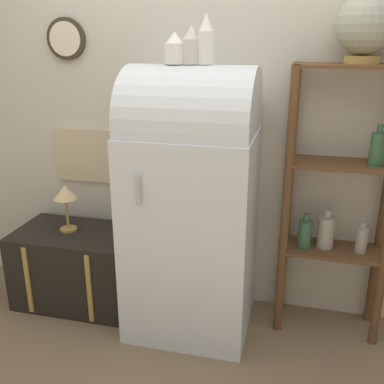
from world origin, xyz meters
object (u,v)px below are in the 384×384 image
at_px(vase_right, 206,41).
at_px(vase_left, 175,49).
at_px(suitcase_trunk, 77,266).
at_px(vase_center, 191,46).
at_px(globe, 366,26).
at_px(refrigerator, 192,200).
at_px(desk_lamp, 65,196).

bearing_deg(vase_right, vase_left, -174.36).
relative_size(suitcase_trunk, vase_center, 4.01).
relative_size(globe, vase_left, 2.13).
xyz_separation_m(refrigerator, vase_right, (0.07, 0.01, 0.87)).
height_order(vase_center, desk_lamp, vase_center).
bearing_deg(vase_left, vase_center, 9.51).
xyz_separation_m(suitcase_trunk, desk_lamp, (-0.04, 0.01, 0.49)).
relative_size(vase_center, vase_right, 0.76).
height_order(refrigerator, suitcase_trunk, refrigerator).
relative_size(refrigerator, globe, 4.59).
relative_size(refrigerator, vase_left, 9.79).
height_order(vase_left, vase_right, vase_right).
xyz_separation_m(vase_right, desk_lamp, (-0.92, 0.05, -0.94)).
distance_m(suitcase_trunk, vase_right, 1.68).
distance_m(suitcase_trunk, vase_left, 1.57).
distance_m(refrigerator, vase_right, 0.87).
bearing_deg(suitcase_trunk, globe, 5.20).
xyz_separation_m(refrigerator, vase_left, (-0.09, -0.01, 0.83)).
relative_size(suitcase_trunk, vase_left, 4.79).
bearing_deg(suitcase_trunk, vase_center, -2.84).
xyz_separation_m(vase_left, desk_lamp, (-0.76, 0.07, -0.90)).
height_order(refrigerator, globe, globe).
height_order(refrigerator, vase_center, vase_center).
bearing_deg(vase_center, desk_lamp, 176.45).
bearing_deg(vase_right, vase_center, -178.63).
height_order(refrigerator, desk_lamp, refrigerator).
bearing_deg(refrigerator, vase_center, 131.00).
distance_m(vase_left, vase_right, 0.17).
bearing_deg(vase_center, globe, 12.51).
height_order(suitcase_trunk, vase_left, vase_left).
relative_size(globe, vase_right, 1.37).
height_order(vase_left, desk_lamp, vase_left).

